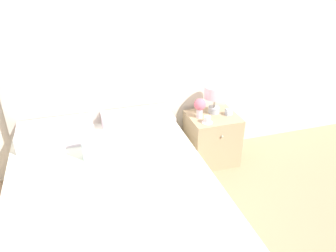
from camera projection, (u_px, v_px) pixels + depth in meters
name	position (u px, v px, depth m)	size (l,w,h in m)	color
ground_plane	(101.00, 166.00, 3.53)	(12.00, 12.00, 0.00)	tan
wall_back	(86.00, 44.00, 2.97)	(8.00, 0.06, 2.60)	silver
bed	(112.00, 199.00, 2.62)	(1.59, 1.98, 1.15)	beige
nightstand	(212.00, 138.00, 3.51)	(0.50, 0.46, 0.54)	tan
table_lamp	(215.00, 94.00, 3.35)	(0.23, 0.23, 0.30)	#A8B2BC
flower_vase	(200.00, 106.00, 3.29)	(0.12, 0.12, 0.21)	silver
teacup	(207.00, 120.00, 3.23)	(0.11, 0.11, 0.07)	white
alarm_clock	(229.00, 112.00, 3.39)	(0.07, 0.06, 0.06)	silver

